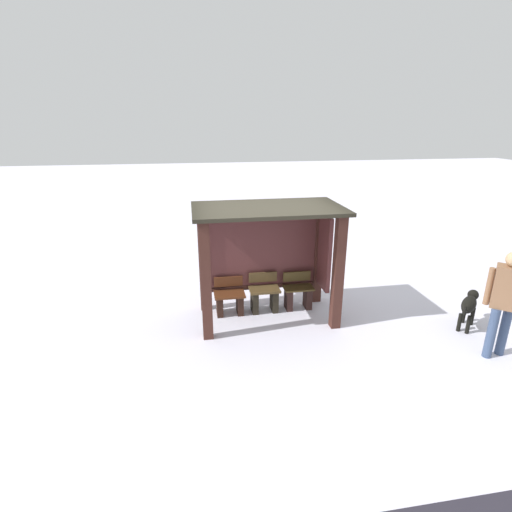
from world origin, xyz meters
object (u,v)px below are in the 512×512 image
object	(u,v)px
bench_center_inside	(264,296)
dog	(469,305)
bus_shelter	(271,243)
person_walking	(506,297)
bench_left_inside	(230,300)
bench_right_inside	(298,294)

from	to	relation	value
bench_center_inside	dog	xyz separation A→B (m)	(3.62, -1.29, 0.14)
dog	bus_shelter	bearing A→B (deg)	161.34
bus_shelter	dog	distance (m)	3.85
bus_shelter	person_walking	world-z (taller)	bus_shelter
bench_left_inside	dog	size ratio (longest dim) A/B	1.01
bus_shelter	bench_left_inside	bearing A→B (deg)	172.64
bench_center_inside	bench_right_inside	bearing A→B (deg)	0.05
bench_right_inside	bench_center_inside	bearing A→B (deg)	-179.95
bus_shelter	bench_left_inside	world-z (taller)	bus_shelter
bus_shelter	dog	size ratio (longest dim) A/B	3.81
person_walking	dog	xyz separation A→B (m)	(0.18, 0.93, -0.61)
bench_left_inside	bench_center_inside	bearing A→B (deg)	-0.15
bench_left_inside	bench_right_inside	distance (m)	1.41
bus_shelter	bench_right_inside	size ratio (longest dim) A/B	3.63
bench_right_inside	dog	distance (m)	3.19
person_walking	bench_center_inside	bearing A→B (deg)	147.12
bench_center_inside	dog	size ratio (longest dim) A/B	1.08
bus_shelter	bench_center_inside	xyz separation A→B (m)	(-0.10, 0.10, -1.16)
bus_shelter	bench_right_inside	distance (m)	1.32
person_walking	bench_left_inside	bearing A→B (deg)	151.77
person_walking	bench_right_inside	bearing A→B (deg)	140.87
bench_right_inside	dog	world-z (taller)	bench_right_inside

